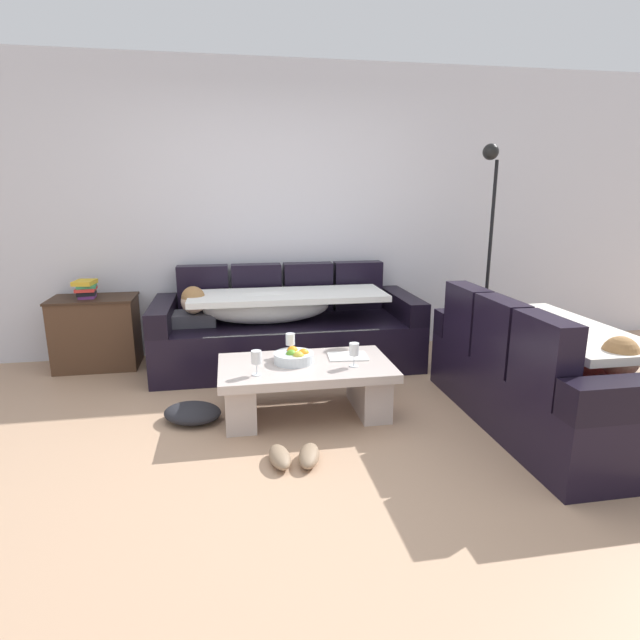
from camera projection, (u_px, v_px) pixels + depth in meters
ground_plane at (299, 450)px, 3.17m from camera, size 14.00×14.00×0.00m
back_wall at (267, 212)px, 4.89m from camera, size 9.00×0.10×2.70m
couch_along_wall at (283, 329)px, 4.65m from camera, size 2.33×0.92×0.88m
couch_near_window at (546, 377)px, 3.46m from camera, size 0.92×1.80×0.88m
coffee_table at (306, 383)px, 3.62m from camera, size 1.20×0.68×0.38m
fruit_bowl at (294, 357)px, 3.60m from camera, size 0.28×0.28×0.10m
wine_glass_near_left at (256, 358)px, 3.34m from camera, size 0.07×0.07×0.17m
wine_glass_near_right at (354, 350)px, 3.50m from camera, size 0.07×0.07×0.17m
wine_glass_far_back at (290, 340)px, 3.74m from camera, size 0.07×0.07×0.17m
open_magazine at (348, 356)px, 3.73m from camera, size 0.30×0.23×0.01m
side_cabinet at (96, 333)px, 4.59m from camera, size 0.72×0.44×0.64m
book_stack_on_cabinet at (86, 289)px, 4.49m from camera, size 0.20×0.23×0.15m
floor_lamp at (488, 239)px, 4.75m from camera, size 0.33×0.31×1.95m
pair_of_shoes at (294, 456)px, 3.00m from camera, size 0.34×0.30×0.09m
crumpled_garment at (193, 413)px, 3.55m from camera, size 0.49×0.45×0.12m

